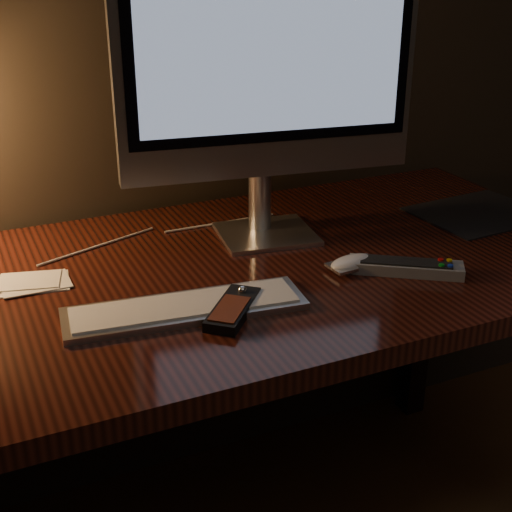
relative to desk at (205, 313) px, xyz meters
name	(u,v)px	position (x,y,z in m)	size (l,w,h in m)	color
desk	(205,313)	(0.00, 0.00, 0.00)	(1.60, 0.75, 0.75)	#3D150D
monitor	(269,56)	(0.16, 0.04, 0.50)	(0.59, 0.20, 0.62)	silver
keyboard	(185,308)	(-0.11, -0.21, 0.14)	(0.40, 0.11, 0.02)	silver
mousepad	(479,213)	(0.66, -0.04, 0.13)	(0.28, 0.22, 0.00)	black
mouse	(354,265)	(0.24, -0.18, 0.14)	(0.10, 0.05, 0.02)	white
media_remote	(233,309)	(-0.04, -0.25, 0.14)	(0.14, 0.15, 0.03)	black
tv_remote	(406,267)	(0.32, -0.23, 0.14)	(0.20, 0.16, 0.03)	gray
papers	(32,283)	(-0.33, 0.01, 0.13)	(0.13, 0.09, 0.01)	white
cable	(163,236)	(-0.04, 0.13, 0.13)	(0.00, 0.00, 0.53)	white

